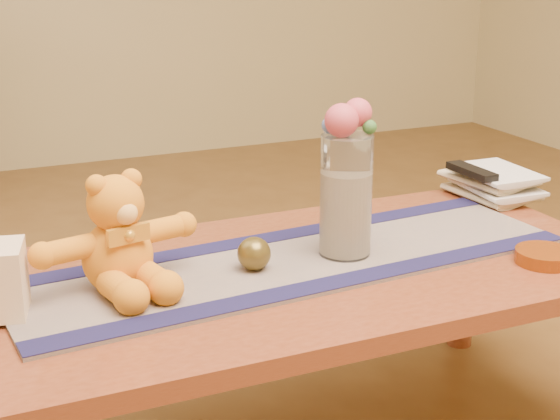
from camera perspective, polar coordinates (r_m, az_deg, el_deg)
name	(u,v)px	position (r m, az deg, el deg)	size (l,w,h in m)	color
coffee_table_top	(302,275)	(1.77, 1.48, -4.41)	(1.40, 0.70, 0.04)	#602A17
table_leg_br	(464,277)	(2.40, 12.36, -4.47)	(0.07, 0.07, 0.41)	#602A17
persian_runner	(295,261)	(1.78, 1.01, -3.51)	(1.20, 0.35, 0.01)	#1B1844
runner_border_near	(330,283)	(1.66, 3.44, -4.98)	(1.20, 0.06, 0.00)	#15143C
runner_border_far	(264,238)	(1.89, -1.12, -1.95)	(1.20, 0.06, 0.00)	#15143C
teddy_bear	(116,233)	(1.64, -11.06, -1.53)	(0.32, 0.26, 0.22)	orange
glass_vase	(346,196)	(1.77, 4.50, 0.97)	(0.11, 0.11, 0.26)	silver
potpourri_fill	(346,213)	(1.78, 4.47, -0.23)	(0.09, 0.09, 0.18)	beige
rose_left	(342,120)	(1.71, 4.21, 6.09)	(0.07, 0.07, 0.07)	#C24455
rose_right	(358,112)	(1.74, 5.29, 6.62)	(0.06, 0.06, 0.06)	#C24455
blue_flower_back	(344,118)	(1.77, 4.37, 6.22)	(0.04, 0.04, 0.04)	#526EB2
blue_flower_side	(330,125)	(1.74, 3.43, 5.77)	(0.04, 0.04, 0.04)	#526EB2
leaf_sprig	(370,127)	(1.74, 6.10, 5.62)	(0.03, 0.03, 0.03)	#33662D
bronze_ball	(254,254)	(1.71, -1.77, -2.98)	(0.07, 0.07, 0.07)	brown
book_bottom	(467,198)	(2.24, 12.60, 0.82)	(0.17, 0.22, 0.02)	beige
book_lower	(470,191)	(2.23, 12.80, 1.27)	(0.16, 0.22, 0.02)	beige
book_upper	(466,184)	(2.22, 12.50, 1.75)	(0.17, 0.22, 0.02)	beige
book_top	(471,177)	(2.22, 12.81, 2.22)	(0.16, 0.22, 0.02)	beige
tv_remote	(472,171)	(2.21, 12.89, 2.59)	(0.04, 0.16, 0.02)	black
amber_dish	(545,256)	(1.86, 17.54, -3.03)	(0.12, 0.12, 0.03)	#BF5914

